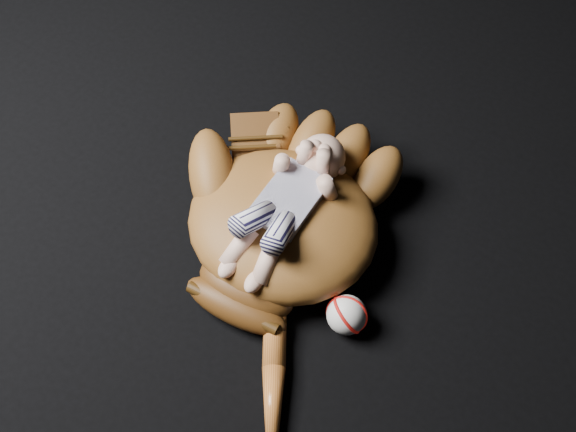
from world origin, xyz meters
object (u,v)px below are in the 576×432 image
Objects in this scene: newborn_baby at (282,209)px; baseball_bat at (273,382)px; baseball at (347,315)px; baseball_glove at (283,218)px.

newborn_baby is 0.31m from baseball_bat.
baseball is (0.04, 0.18, 0.02)m from baseball_bat.
baseball is (0.20, -0.08, -0.05)m from baseball_glove.
baseball_bat is 0.18m from baseball.
baseball is at bearing -28.87° from baseball_glove.
baseball_glove is at bearing 113.14° from newborn_baby.
baseball_glove is at bearing 122.28° from baseball_bat.
baseball_glove reaches higher than baseball.
baseball_glove is 7.09× the size of baseball.
newborn_baby reaches higher than baseball.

